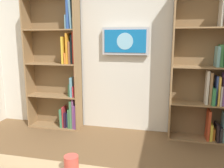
# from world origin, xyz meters

# --- Properties ---
(wall_back) EXTENTS (4.52, 0.06, 2.70)m
(wall_back) POSITION_xyz_m (0.00, -2.23, 1.35)
(wall_back) COLOR silver
(wall_back) RESTS_ON ground
(bookshelf_left) EXTENTS (0.80, 0.28, 2.14)m
(bookshelf_left) POSITION_xyz_m (-1.22, -2.06, 0.99)
(bookshelf_left) COLOR #937047
(bookshelf_left) RESTS_ON ground
(bookshelf_right) EXTENTS (0.88, 0.28, 2.13)m
(bookshelf_right) POSITION_xyz_m (1.01, -2.07, 1.00)
(bookshelf_right) COLOR #937047
(bookshelf_right) RESTS_ON ground
(wall_mounted_tv) EXTENTS (0.70, 0.07, 0.41)m
(wall_mounted_tv) POSITION_xyz_m (-0.04, -2.15, 1.42)
(wall_mounted_tv) COLOR #B7B7BC
(coffee_mug) EXTENTS (0.08, 0.08, 0.10)m
(coffee_mug) POSITION_xyz_m (-0.15, 0.26, 0.78)
(coffee_mug) COLOR #D84C3F
(coffee_mug) RESTS_ON desk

